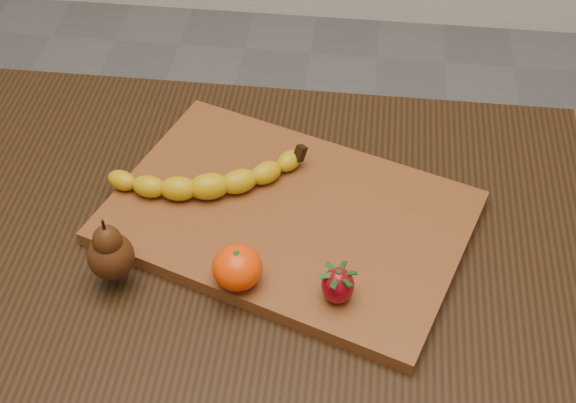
# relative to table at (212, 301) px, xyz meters

# --- Properties ---
(table) EXTENTS (1.00, 0.70, 0.76)m
(table) POSITION_rel_table_xyz_m (0.00, 0.00, 0.00)
(table) COLOR black
(table) RESTS_ON ground
(cutting_board) EXTENTS (0.52, 0.43, 0.02)m
(cutting_board) POSITION_rel_table_xyz_m (0.10, 0.07, 0.11)
(cutting_board) COLOR brown
(cutting_board) RESTS_ON table
(banana) EXTENTS (0.23, 0.12, 0.04)m
(banana) POSITION_rel_table_xyz_m (-0.01, 0.08, 0.14)
(banana) COLOR #CEA609
(banana) RESTS_ON cutting_board
(pear) EXTENTS (0.07, 0.07, 0.09)m
(pear) POSITION_rel_table_xyz_m (-0.10, -0.06, 0.16)
(pear) COLOR #42200A
(pear) RESTS_ON cutting_board
(mandarin) EXTENTS (0.08, 0.08, 0.05)m
(mandarin) POSITION_rel_table_xyz_m (0.05, -0.05, 0.14)
(mandarin) COLOR #FF3F02
(mandarin) RESTS_ON cutting_board
(strawberry) EXTENTS (0.05, 0.05, 0.05)m
(strawberry) POSITION_rel_table_xyz_m (0.17, -0.06, 0.14)
(strawberry) COLOR maroon
(strawberry) RESTS_ON cutting_board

